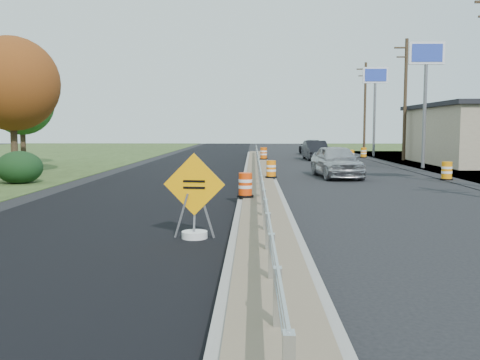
{
  "coord_description": "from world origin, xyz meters",
  "views": [
    {
      "loc": [
        -0.29,
        -18.13,
        2.55
      ],
      "look_at": [
        -0.66,
        -3.23,
        1.1
      ],
      "focal_mm": 40.0,
      "sensor_mm": 36.0,
      "label": 1
    }
  ],
  "objects_px": {
    "car_silver": "(336,161)",
    "car_dark_far": "(312,147)",
    "barrel_shoulder_mid": "(351,156)",
    "car_dark_mid": "(316,150)",
    "caution_sign": "(194,217)",
    "barrel_median_near": "(245,186)",
    "barrel_shoulder_near": "(447,171)",
    "barrel_shoulder_far": "(364,153)",
    "barrel_median_mid": "(271,170)",
    "barrel_median_far": "(264,154)"
  },
  "relations": [
    {
      "from": "barrel_median_mid",
      "to": "car_silver",
      "type": "relative_size",
      "value": 0.16
    },
    {
      "from": "barrel_shoulder_far",
      "to": "barrel_shoulder_mid",
      "type": "bearing_deg",
      "value": -109.94
    },
    {
      "from": "caution_sign",
      "to": "car_dark_mid",
      "type": "bearing_deg",
      "value": 85.58
    },
    {
      "from": "barrel_shoulder_mid",
      "to": "car_silver",
      "type": "xyz_separation_m",
      "value": [
        -2.98,
        -12.37,
        0.4
      ]
    },
    {
      "from": "barrel_median_near",
      "to": "barrel_shoulder_near",
      "type": "xyz_separation_m",
      "value": [
        9.75,
        8.46,
        -0.19
      ]
    },
    {
      "from": "barrel_shoulder_mid",
      "to": "caution_sign",
      "type": "bearing_deg",
      "value": -107.21
    },
    {
      "from": "barrel_shoulder_near",
      "to": "barrel_shoulder_far",
      "type": "height_order",
      "value": "barrel_shoulder_near"
    },
    {
      "from": "car_silver",
      "to": "car_dark_mid",
      "type": "relative_size",
      "value": 1.06
    },
    {
      "from": "barrel_shoulder_near",
      "to": "car_dark_far",
      "type": "bearing_deg",
      "value": 98.39
    },
    {
      "from": "barrel_shoulder_mid",
      "to": "car_silver",
      "type": "height_order",
      "value": "car_silver"
    },
    {
      "from": "barrel_median_mid",
      "to": "car_silver",
      "type": "height_order",
      "value": "car_silver"
    },
    {
      "from": "barrel_shoulder_near",
      "to": "barrel_shoulder_mid",
      "type": "height_order",
      "value": "barrel_shoulder_mid"
    },
    {
      "from": "car_silver",
      "to": "car_dark_mid",
      "type": "bearing_deg",
      "value": 81.8
    },
    {
      "from": "car_silver",
      "to": "barrel_shoulder_far",
      "type": "bearing_deg",
      "value": 68.73
    },
    {
      "from": "car_silver",
      "to": "car_dark_far",
      "type": "bearing_deg",
      "value": 81.16
    },
    {
      "from": "caution_sign",
      "to": "barrel_median_mid",
      "type": "bearing_deg",
      "value": 87.5
    },
    {
      "from": "barrel_median_mid",
      "to": "barrel_shoulder_mid",
      "type": "xyz_separation_m",
      "value": [
        6.45,
        15.11,
        -0.17
      ]
    },
    {
      "from": "barrel_shoulder_near",
      "to": "car_dark_far",
      "type": "xyz_separation_m",
      "value": [
        -3.79,
        25.72,
        0.27
      ]
    },
    {
      "from": "barrel_shoulder_mid",
      "to": "barrel_shoulder_far",
      "type": "distance_m",
      "value": 6.45
    },
    {
      "from": "barrel_median_near",
      "to": "caution_sign",
      "type": "bearing_deg",
      "value": -100.84
    },
    {
      "from": "barrel_shoulder_mid",
      "to": "car_silver",
      "type": "distance_m",
      "value": 12.73
    },
    {
      "from": "barrel_median_near",
      "to": "barrel_median_far",
      "type": "height_order",
      "value": "barrel_median_far"
    },
    {
      "from": "barrel_shoulder_mid",
      "to": "car_silver",
      "type": "bearing_deg",
      "value": -103.54
    },
    {
      "from": "barrel_shoulder_mid",
      "to": "car_dark_mid",
      "type": "relative_size",
      "value": 0.2
    },
    {
      "from": "barrel_median_mid",
      "to": "barrel_shoulder_near",
      "type": "relative_size",
      "value": 0.89
    },
    {
      "from": "car_dark_mid",
      "to": "barrel_shoulder_far",
      "type": "bearing_deg",
      "value": 31.25
    },
    {
      "from": "barrel_median_near",
      "to": "barrel_shoulder_mid",
      "type": "xyz_separation_m",
      "value": [
        7.55,
        22.19,
        -0.18
      ]
    },
    {
      "from": "barrel_median_far",
      "to": "car_dark_mid",
      "type": "xyz_separation_m",
      "value": [
        4.24,
        3.48,
        0.11
      ]
    },
    {
      "from": "barrel_median_far",
      "to": "car_dark_mid",
      "type": "bearing_deg",
      "value": 39.37
    },
    {
      "from": "car_dark_far",
      "to": "barrel_median_mid",
      "type": "bearing_deg",
      "value": 76.12
    },
    {
      "from": "caution_sign",
      "to": "barrel_shoulder_far",
      "type": "bearing_deg",
      "value": 79.52
    },
    {
      "from": "barrel_median_near",
      "to": "barrel_shoulder_mid",
      "type": "relative_size",
      "value": 0.89
    },
    {
      "from": "barrel_median_far",
      "to": "barrel_shoulder_mid",
      "type": "relative_size",
      "value": 0.96
    },
    {
      "from": "barrel_median_near",
      "to": "car_dark_mid",
      "type": "distance_m",
      "value": 25.73
    },
    {
      "from": "caution_sign",
      "to": "barrel_shoulder_far",
      "type": "relative_size",
      "value": 2.24
    },
    {
      "from": "barrel_median_mid",
      "to": "barrel_shoulder_mid",
      "type": "relative_size",
      "value": 0.87
    },
    {
      "from": "barrel_median_mid",
      "to": "barrel_shoulder_far",
      "type": "height_order",
      "value": "barrel_median_mid"
    },
    {
      "from": "barrel_median_far",
      "to": "car_dark_mid",
      "type": "relative_size",
      "value": 0.19
    },
    {
      "from": "barrel_shoulder_near",
      "to": "barrel_shoulder_mid",
      "type": "relative_size",
      "value": 0.98
    },
    {
      "from": "barrel_median_mid",
      "to": "car_dark_far",
      "type": "height_order",
      "value": "car_dark_far"
    },
    {
      "from": "car_dark_far",
      "to": "barrel_shoulder_mid",
      "type": "bearing_deg",
      "value": 93.86
    },
    {
      "from": "barrel_shoulder_far",
      "to": "barrel_median_near",
      "type": "bearing_deg",
      "value": -109.04
    },
    {
      "from": "barrel_shoulder_near",
      "to": "barrel_shoulder_far",
      "type": "distance_m",
      "value": 19.79
    },
    {
      "from": "barrel_shoulder_far",
      "to": "car_dark_mid",
      "type": "height_order",
      "value": "car_dark_mid"
    },
    {
      "from": "barrel_median_near",
      "to": "barrel_shoulder_near",
      "type": "height_order",
      "value": "barrel_median_near"
    },
    {
      "from": "barrel_shoulder_far",
      "to": "car_dark_far",
      "type": "height_order",
      "value": "car_dark_far"
    },
    {
      "from": "caution_sign",
      "to": "barrel_shoulder_mid",
      "type": "distance_m",
      "value": 29.2
    },
    {
      "from": "car_silver",
      "to": "car_dark_far",
      "type": "xyz_separation_m",
      "value": [
        1.39,
        24.36,
        -0.13
      ]
    },
    {
      "from": "caution_sign",
      "to": "barrel_median_near",
      "type": "xyz_separation_m",
      "value": [
        1.09,
        5.71,
        0.12
      ]
    },
    {
      "from": "barrel_median_far",
      "to": "car_silver",
      "type": "relative_size",
      "value": 0.18
    }
  ]
}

